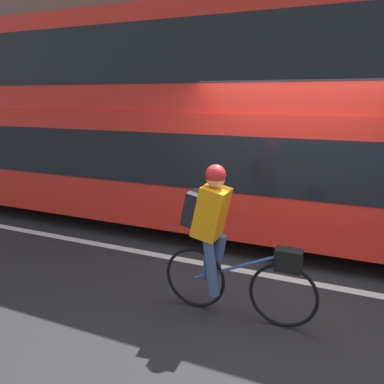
{
  "coord_description": "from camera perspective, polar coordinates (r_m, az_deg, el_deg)",
  "views": [
    {
      "loc": [
        0.75,
        -4.38,
        2.31
      ],
      "look_at": [
        -1.25,
        0.28,
        1.0
      ],
      "focal_mm": 35.0,
      "sensor_mm": 36.0,
      "label": 1
    }
  ],
  "objects": [
    {
      "name": "ground_plane",
      "position": [
        5.0,
        12.27,
        -13.34
      ],
      "size": [
        80.0,
        80.0,
        0.0
      ],
      "primitive_type": "plane",
      "color": "#232326"
    },
    {
      "name": "bus",
      "position": [
        7.24,
        -9.57,
        11.71
      ],
      "size": [
        11.58,
        2.5,
        3.57
      ],
      "color": "black",
      "rests_on": "ground_plane"
    },
    {
      "name": "cyclist_on_bike",
      "position": [
        3.93,
        4.64,
        -6.82
      ],
      "size": [
        1.67,
        0.32,
        1.64
      ],
      "color": "black",
      "rests_on": "ground_plane"
    },
    {
      "name": "building_facade",
      "position": [
        10.25,
        20.27,
        21.85
      ],
      "size": [
        60.0,
        0.3,
        7.54
      ],
      "color": "brown",
      "rests_on": "ground_plane"
    },
    {
      "name": "trash_bin",
      "position": [
        9.33,
        9.02,
        3.34
      ],
      "size": [
        0.49,
        0.49,
        0.8
      ],
      "color": "#194C23",
      "rests_on": "sidewalk_curb"
    },
    {
      "name": "road_center_line",
      "position": [
        5.15,
        12.64,
        -12.48
      ],
      "size": [
        50.0,
        0.14,
        0.01
      ],
      "primitive_type": "cube",
      "color": "silver",
      "rests_on": "ground_plane"
    },
    {
      "name": "sidewalk_curb",
      "position": [
        9.29,
        17.86,
        -0.21
      ],
      "size": [
        60.0,
        1.96,
        0.13
      ],
      "color": "#A8A399",
      "rests_on": "ground_plane"
    }
  ]
}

